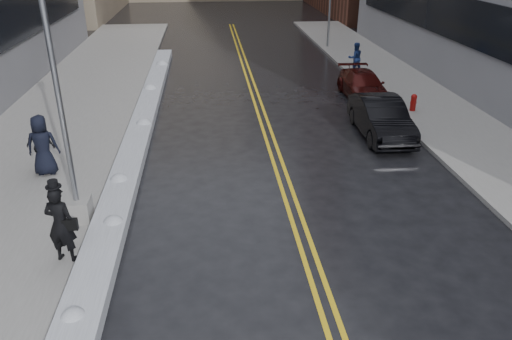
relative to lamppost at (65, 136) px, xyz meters
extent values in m
plane|color=black|center=(3.30, -2.00, -2.53)|extent=(160.00, 160.00, 0.00)
cube|color=gray|center=(-2.45, 8.00, -2.46)|extent=(5.50, 50.00, 0.15)
cube|color=gray|center=(13.30, 8.00, -2.46)|extent=(4.00, 50.00, 0.15)
cube|color=gold|center=(5.65, 8.00, -2.53)|extent=(0.12, 50.00, 0.01)
cube|color=gold|center=(5.95, 8.00, -2.53)|extent=(0.12, 50.00, 0.01)
cube|color=silver|center=(0.85, 6.00, -2.36)|extent=(0.90, 30.00, 0.34)
cube|color=gray|center=(0.00, 0.00, -2.08)|extent=(0.65, 0.65, 0.60)
cylinder|color=gray|center=(0.00, 0.00, 1.72)|extent=(0.14, 0.14, 7.00)
cylinder|color=maroon|center=(12.30, 8.00, -2.08)|extent=(0.24, 0.24, 0.60)
sphere|color=maroon|center=(12.30, 8.00, -1.78)|extent=(0.26, 0.26, 0.26)
cylinder|color=maroon|center=(12.30, 8.00, -2.03)|extent=(0.25, 0.10, 0.10)
cylinder|color=gray|center=(11.80, 22.00, 0.12)|extent=(0.14, 0.14, 5.00)
imported|color=black|center=(0.10, -1.80, -1.44)|extent=(0.77, 0.59, 1.88)
imported|color=black|center=(-1.64, 3.02, -1.42)|extent=(0.98, 0.67, 1.93)
imported|color=black|center=(-1.80, 3.34, -1.58)|extent=(1.01, 0.60, 1.61)
imported|color=navy|center=(11.58, 14.63, -1.55)|extent=(0.89, 0.73, 1.66)
imported|color=black|center=(10.04, 5.60, -1.80)|extent=(1.64, 4.47, 1.46)
imported|color=#390A09|center=(10.80, 10.45, -1.91)|extent=(1.81, 4.32, 1.24)
camera|label=1|loc=(3.54, -11.84, 4.44)|focal=35.00mm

